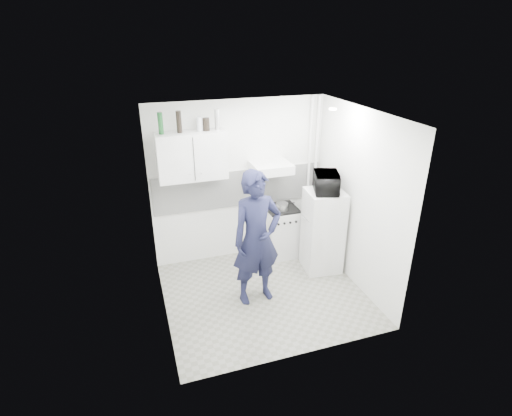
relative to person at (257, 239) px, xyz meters
name	(u,v)px	position (x,y,z in m)	size (l,w,h in m)	color
floor	(264,294)	(0.13, 0.04, -0.96)	(2.80, 2.80, 0.00)	gray
ceiling	(266,114)	(0.13, 0.04, 1.64)	(2.80, 2.80, 0.00)	white
wall_back	(239,182)	(0.13, 1.29, 0.34)	(2.80, 2.80, 0.00)	silver
wall_left	(157,228)	(-1.27, 0.04, 0.34)	(2.60, 2.60, 0.00)	silver
wall_right	(358,200)	(1.53, 0.04, 0.34)	(2.60, 2.60, 0.00)	silver
person	(257,239)	(0.00, 0.00, 0.00)	(0.70, 0.46, 1.92)	#171934
stove	(281,232)	(0.77, 1.04, -0.54)	(0.52, 0.52, 0.84)	silver
fridge	(323,231)	(1.23, 0.44, -0.30)	(0.55, 0.55, 1.32)	white
stove_top	(281,208)	(0.77, 1.04, -0.10)	(0.50, 0.50, 0.03)	black
saucepan	(282,206)	(0.74, 0.96, -0.03)	(0.20, 0.20, 0.11)	silver
microwave	(326,183)	(1.23, 0.44, 0.50)	(0.35, 0.52, 0.29)	black
bottle_a	(160,123)	(-1.02, 1.11, 1.39)	(0.07, 0.07, 0.30)	#144C1E
bottle_c	(179,122)	(-0.77, 1.11, 1.39)	(0.07, 0.07, 0.30)	black
canister_a	(199,124)	(-0.49, 1.11, 1.34)	(0.08, 0.08, 0.20)	#B2B7BC
canister_b	(206,124)	(-0.39, 1.11, 1.33)	(0.09, 0.09, 0.18)	black
bottle_e	(217,120)	(-0.23, 1.11, 1.39)	(0.07, 0.07, 0.30)	silver
upper_cabinet	(192,156)	(-0.62, 1.11, 0.89)	(1.00, 0.35, 0.70)	white
range_hood	(271,168)	(0.58, 1.04, 0.61)	(0.60, 0.50, 0.14)	silver
backsplash	(239,188)	(0.13, 1.27, 0.24)	(2.74, 0.03, 0.60)	white
pipe_a	(315,175)	(1.43, 1.21, 0.34)	(0.05, 0.05, 2.60)	silver
pipe_b	(308,176)	(1.31, 1.21, 0.34)	(0.04, 0.04, 2.60)	silver
ceiling_spot_fixture	(333,109)	(1.13, 0.24, 1.61)	(0.10, 0.10, 0.02)	white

